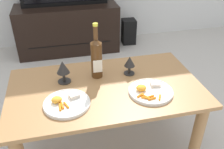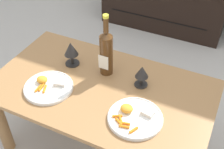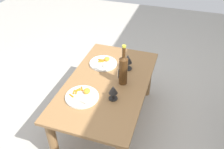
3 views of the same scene
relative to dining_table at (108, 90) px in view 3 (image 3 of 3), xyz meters
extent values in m
plane|color=#B7B2A8|center=(0.00, 0.00, -0.40)|extent=(6.40, 6.40, 0.00)
cube|color=#9E7042|center=(0.00, 0.00, 0.08)|extent=(1.17, 0.67, 0.03)
cylinder|color=#9E7042|center=(-0.52, -0.27, -0.17)|extent=(0.07, 0.07, 0.46)
cylinder|color=#9E7042|center=(0.52, -0.27, -0.17)|extent=(0.07, 0.07, 0.46)
cylinder|color=#9E7042|center=(-0.52, 0.27, -0.17)|extent=(0.07, 0.07, 0.46)
cylinder|color=#4C2D14|center=(-0.03, 0.13, 0.21)|extent=(0.07, 0.07, 0.23)
cone|color=#4C2D14|center=(-0.03, 0.13, 0.34)|extent=(0.07, 0.07, 0.03)
cylinder|color=#4C2D14|center=(-0.03, 0.13, 0.39)|extent=(0.03, 0.03, 0.08)
cylinder|color=yellow|center=(-0.03, 0.13, 0.44)|extent=(0.03, 0.03, 0.02)
cube|color=silver|center=(-0.03, 0.09, 0.18)|extent=(0.06, 0.00, 0.08)
cylinder|color=black|center=(-0.24, 0.11, 0.09)|extent=(0.08, 0.08, 0.01)
cylinder|color=black|center=(-0.24, 0.11, 0.13)|extent=(0.02, 0.02, 0.06)
cone|color=black|center=(-0.24, 0.11, 0.20)|extent=(0.08, 0.08, 0.08)
cylinder|color=black|center=(0.18, 0.11, 0.09)|extent=(0.07, 0.07, 0.01)
cylinder|color=black|center=(0.18, 0.11, 0.12)|extent=(0.02, 0.02, 0.05)
cone|color=black|center=(0.18, 0.11, 0.18)|extent=(0.07, 0.07, 0.07)
cylinder|color=white|center=(-0.24, -0.13, 0.10)|extent=(0.26, 0.26, 0.01)
torus|color=white|center=(-0.24, -0.13, 0.10)|extent=(0.26, 0.26, 0.01)
ellipsoid|color=orange|center=(-0.30, -0.11, 0.12)|extent=(0.06, 0.05, 0.03)
cube|color=beige|center=(-0.20, -0.08, 0.11)|extent=(0.07, 0.06, 0.02)
cylinder|color=orange|center=(-0.25, -0.15, 0.11)|extent=(0.03, 0.05, 0.01)
cylinder|color=orange|center=(-0.27, -0.15, 0.11)|extent=(0.02, 0.05, 0.01)
cylinder|color=orange|center=(-0.28, -0.16, 0.11)|extent=(0.01, 0.05, 0.01)
cylinder|color=white|center=(0.24, -0.13, 0.10)|extent=(0.26, 0.26, 0.01)
torus|color=white|center=(0.24, -0.13, 0.10)|extent=(0.26, 0.26, 0.01)
ellipsoid|color=orange|center=(0.19, -0.11, 0.12)|extent=(0.06, 0.05, 0.03)
cube|color=beige|center=(0.29, -0.08, 0.11)|extent=(0.06, 0.06, 0.02)
cylinder|color=orange|center=(0.17, -0.16, 0.11)|extent=(0.05, 0.03, 0.01)
cylinder|color=orange|center=(0.19, -0.17, 0.11)|extent=(0.04, 0.05, 0.01)
cylinder|color=orange|center=(0.19, -0.19, 0.11)|extent=(0.05, 0.03, 0.01)
cylinder|color=orange|center=(0.22, -0.18, 0.11)|extent=(0.05, 0.02, 0.01)
cylinder|color=orange|center=(0.22, -0.20, 0.11)|extent=(0.05, 0.02, 0.01)
cylinder|color=orange|center=(0.27, -0.20, 0.11)|extent=(0.03, 0.05, 0.01)
camera|label=1|loc=(-0.24, -1.21, 0.94)|focal=39.33mm
camera|label=2|loc=(0.54, -1.00, 1.15)|focal=47.30mm
camera|label=3|loc=(1.45, 0.51, 1.32)|focal=37.55mm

